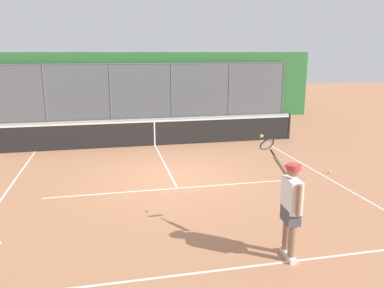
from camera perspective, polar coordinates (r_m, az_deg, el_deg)
The scene contains 7 objects.
ground_plane at distance 10.94m, azimuth -3.00°, elevation -5.08°, with size 60.00×60.00×0.00m, color #B27551.
court_line_markings at distance 9.78m, azimuth -1.79°, elevation -7.34°, with size 8.69×8.87×0.01m.
fence_backdrop at distance 20.45m, azimuth -7.73°, elevation 8.45°, with size 18.52×1.37×3.48m.
tennis_net at distance 14.64m, azimuth -5.59°, elevation 1.66°, with size 11.17×0.09×1.07m.
tennis_player at distance 6.76m, azimuth 14.42°, elevation -8.55°, with size 0.40×1.42×1.98m.
tennis_ball_near_baseline at distance 8.17m, azimuth -26.68°, elevation -13.00°, with size 0.07×0.07×0.07m, color #D6E042.
tennis_ball_near_net at distance 12.04m, azimuth 19.82°, elevation -3.98°, with size 0.07×0.07×0.07m, color #C1D138.
Camera 1 is at (1.65, 10.24, 3.48)m, focal length 35.90 mm.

